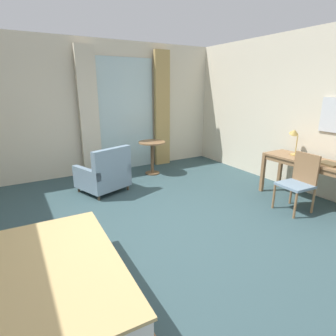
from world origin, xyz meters
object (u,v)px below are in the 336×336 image
at_px(writing_desk, 312,165).
at_px(armchair_by_window, 105,175).
at_px(desk_lamp, 295,136).
at_px(round_cafe_table, 152,151).
at_px(closed_book, 329,164).
at_px(desk_chair, 299,180).

height_order(writing_desk, armchair_by_window, armchair_by_window).
height_order(desk_lamp, armchair_by_window, desk_lamp).
height_order(writing_desk, round_cafe_table, writing_desk).
bearing_deg(desk_lamp, armchair_by_window, 149.91).
bearing_deg(closed_book, writing_desk, 84.74).
bearing_deg(closed_book, armchair_by_window, 142.96).
xyz_separation_m(desk_lamp, armchair_by_window, (-2.99, 1.73, -0.73)).
relative_size(writing_desk, desk_chair, 1.74).
relative_size(desk_lamp, armchair_by_window, 0.47).
bearing_deg(closed_book, desk_chair, 155.95).
distance_m(writing_desk, desk_lamp, 0.65).
relative_size(closed_book, armchair_by_window, 0.29).
relative_size(desk_lamp, round_cafe_table, 0.63).
relative_size(writing_desk, round_cafe_table, 2.17).
bearing_deg(writing_desk, desk_lamp, 74.17).
xyz_separation_m(desk_chair, round_cafe_table, (-1.14, 2.88, 0.03)).
xyz_separation_m(writing_desk, desk_chair, (-0.43, -0.09, -0.15)).
bearing_deg(closed_book, desk_lamp, 81.25).
distance_m(armchair_by_window, round_cafe_table, 1.41).
bearing_deg(armchair_by_window, closed_book, -42.04).
bearing_deg(round_cafe_table, armchair_by_window, -156.40).
distance_m(desk_chair, armchair_by_window, 3.36).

